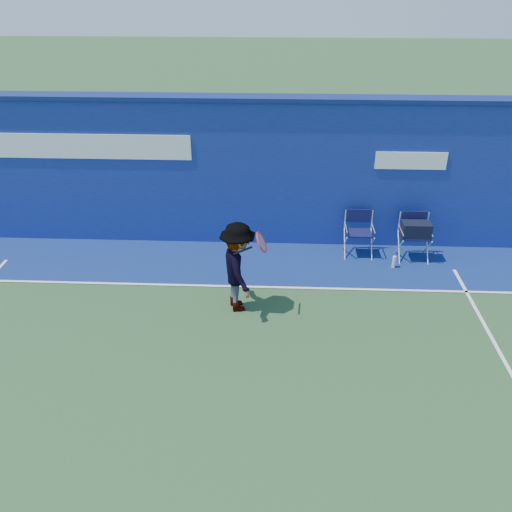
{
  "coord_description": "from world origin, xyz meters",
  "views": [
    {
      "loc": [
        1.0,
        -5.37,
        5.39
      ],
      "look_at": [
        0.65,
        2.6,
        1.0
      ],
      "focal_mm": 38.0,
      "sensor_mm": 36.0,
      "label": 1
    }
  ],
  "objects_px": {
    "directors_chair_left": "(358,242)",
    "directors_chair_right": "(414,241)",
    "water_bottle": "(394,262)",
    "tennis_player": "(238,267)"
  },
  "relations": [
    {
      "from": "directors_chair_left",
      "to": "water_bottle",
      "type": "xyz_separation_m",
      "value": [
        0.66,
        -0.53,
        -0.16
      ]
    },
    {
      "from": "directors_chair_left",
      "to": "tennis_player",
      "type": "bearing_deg",
      "value": -138.34
    },
    {
      "from": "water_bottle",
      "to": "tennis_player",
      "type": "bearing_deg",
      "value": -152.72
    },
    {
      "from": "water_bottle",
      "to": "directors_chair_right",
      "type": "bearing_deg",
      "value": 41.97
    },
    {
      "from": "directors_chair_left",
      "to": "water_bottle",
      "type": "height_order",
      "value": "directors_chair_left"
    },
    {
      "from": "directors_chair_left",
      "to": "directors_chair_right",
      "type": "height_order",
      "value": "directors_chair_right"
    },
    {
      "from": "directors_chair_right",
      "to": "tennis_player",
      "type": "height_order",
      "value": "tennis_player"
    },
    {
      "from": "directors_chair_left",
      "to": "directors_chair_right",
      "type": "bearing_deg",
      "value": -7.04
    },
    {
      "from": "tennis_player",
      "to": "water_bottle",
      "type": "bearing_deg",
      "value": 27.28
    },
    {
      "from": "water_bottle",
      "to": "tennis_player",
      "type": "xyz_separation_m",
      "value": [
        -2.97,
        -1.53,
        0.69
      ]
    }
  ]
}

